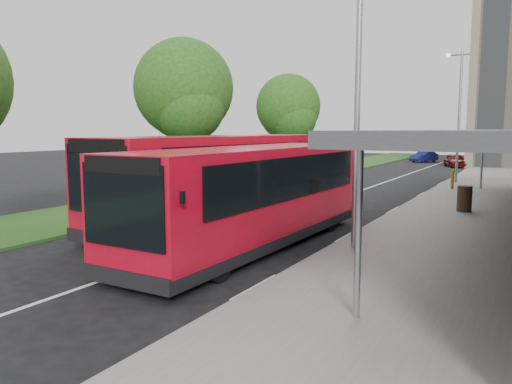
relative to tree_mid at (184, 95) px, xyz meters
The scene contains 15 objects.
ground 12.54m from the tree_mid, 52.23° to the right, with size 120.00×120.00×0.00m, color black.
pavement 17.74m from the tree_mid, 40.07° to the left, with size 5.00×80.00×0.15m, color slate.
grass_verge 12.06m from the tree_mid, 89.93° to the left, with size 5.00×80.00×0.10m, color #234A17.
lane_centre_line 10.52m from the tree_mid, 40.30° to the left, with size 0.12×70.00×0.01m, color silver.
kerb_dashes 15.21m from the tree_mid, 43.97° to the left, with size 0.12×56.00×0.01m.
tree_mid is the anchor object (origin of this frame).
tree_far 12.01m from the tree_mid, 90.00° to the left, with size 4.57×4.57×7.32m.
lamp_post_near 13.18m from the tree_mid, 32.36° to the right, with size 1.44×0.28×8.00m.
lamp_post_far 17.08m from the tree_mid, 49.32° to the left, with size 1.44×0.28×8.00m.
bus_main 12.04m from the tree_mid, 42.96° to the right, with size 2.86×10.41×2.93m.
bus_second 8.33m from the tree_mid, 42.41° to the right, with size 3.69×11.50×3.21m.
litter_bin 13.88m from the tree_mid, ahead, with size 0.57×0.57×1.03m, color #342415.
bollard 15.33m from the tree_mid, 38.16° to the left, with size 0.17×0.17×1.04m, color #FDB50D.
car_near 30.11m from the tree_mid, 72.19° to the left, with size 1.45×3.61×1.23m, color #5D120D.
car_far 34.87m from the tree_mid, 81.32° to the left, with size 1.22×3.49×1.15m, color navy.
Camera 1 is at (8.50, -11.24, 3.45)m, focal length 35.00 mm.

